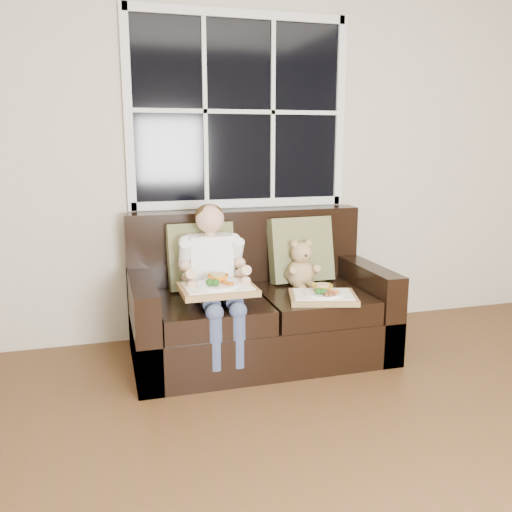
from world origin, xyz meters
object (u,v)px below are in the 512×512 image
object	(u,v)px
loveseat	(257,310)
tray_right	(323,295)
child	(214,267)
teddy_bear	(301,268)
tray_left	(218,287)

from	to	relation	value
loveseat	tray_right	world-z (taller)	loveseat
child	tray_right	world-z (taller)	child
loveseat	teddy_bear	xyz separation A→B (m)	(0.32, -0.00, 0.28)
child	teddy_bear	size ratio (longest dim) A/B	2.69
tray_right	teddy_bear	bearing A→B (deg)	109.77
loveseat	tray_left	size ratio (longest dim) A/B	3.72
loveseat	tray_right	xyz separation A→B (m)	(0.34, -0.34, 0.17)
loveseat	child	size ratio (longest dim) A/B	1.84
tray_left	loveseat	bearing A→B (deg)	41.49
teddy_bear	tray_left	world-z (taller)	teddy_bear
child	teddy_bear	xyz separation A→B (m)	(0.64, 0.12, -0.07)
loveseat	child	world-z (taller)	child
tray_right	child	bearing A→B (deg)	177.59
tray_left	child	bearing A→B (deg)	84.88
teddy_bear	tray_right	size ratio (longest dim) A/B	0.70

